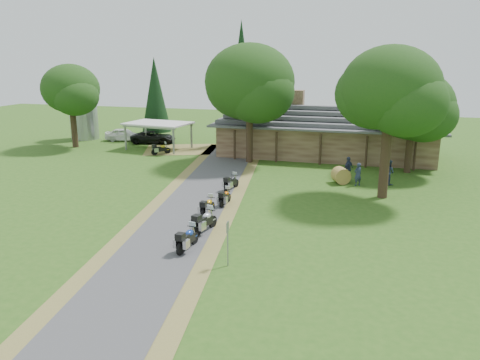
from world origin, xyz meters
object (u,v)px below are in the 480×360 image
(silo, at_px, (83,111))
(car_white_sedan, at_px, (124,133))
(motorcycle_row_a, at_px, (188,238))
(motorcycle_row_b, at_px, (205,220))
(motorcycle_row_e, at_px, (231,182))
(motorcycle_row_c, at_px, (208,206))
(hay_bale, at_px, (341,175))
(motorcycle_carport_a, at_px, (161,148))
(carport, at_px, (159,136))
(lodge, at_px, (326,130))
(car_dark_suv, at_px, (153,134))
(motorcycle_row_d, at_px, (225,196))

(silo, height_order, car_white_sedan, silo)
(motorcycle_row_a, relative_size, motorcycle_row_b, 0.94)
(car_white_sedan, bearing_deg, motorcycle_row_e, -144.02)
(motorcycle_row_c, xyz_separation_m, hay_bale, (7.37, 9.78, 0.01))
(motorcycle_row_a, height_order, hay_bale, motorcycle_row_a)
(motorcycle_row_b, xyz_separation_m, motorcycle_row_c, (-0.79, 2.75, -0.08))
(motorcycle_row_e, relative_size, motorcycle_carport_a, 0.98)
(carport, distance_m, motorcycle_carport_a, 3.11)
(lodge, distance_m, car_white_sedan, 23.28)
(car_dark_suv, height_order, motorcycle_row_d, car_dark_suv)
(hay_bale, bearing_deg, motorcycle_row_c, -127.00)
(carport, relative_size, motorcycle_row_b, 3.20)
(motorcycle_row_b, height_order, motorcycle_row_e, motorcycle_row_b)
(car_white_sedan, relative_size, motorcycle_row_c, 3.10)
(motorcycle_row_a, bearing_deg, motorcycle_row_c, 14.73)
(car_dark_suv, bearing_deg, lodge, -104.99)
(motorcycle_carport_a, bearing_deg, carport, 68.40)
(car_white_sedan, distance_m, motorcycle_carport_a, 9.58)
(hay_bale, bearing_deg, motorcycle_carport_a, 160.52)
(lodge, xyz_separation_m, car_white_sedan, (-23.15, 1.89, -1.54))
(motorcycle_row_d, bearing_deg, motorcycle_row_c, 172.40)
(carport, relative_size, motorcycle_row_e, 3.64)
(lodge, height_order, motorcycle_carport_a, lodge)
(motorcycle_row_d, bearing_deg, carport, 39.87)
(motorcycle_row_a, distance_m, motorcycle_row_e, 11.21)
(motorcycle_row_e, xyz_separation_m, hay_bale, (7.60, 3.94, 0.02))
(car_dark_suv, height_order, motorcycle_row_c, car_dark_suv)
(car_white_sedan, xyz_separation_m, motorcycle_row_a, (18.82, -27.53, -0.27))
(car_white_sedan, bearing_deg, lodge, -106.10)
(carport, bearing_deg, car_dark_suv, 133.04)
(car_white_sedan, relative_size, motorcycle_carport_a, 3.05)
(carport, height_order, motorcycle_row_c, carport)
(carport, bearing_deg, lodge, 12.64)
(motorcycle_row_b, xyz_separation_m, hay_bale, (6.58, 12.54, -0.07))
(car_dark_suv, height_order, motorcycle_row_b, car_dark_suv)
(silo, bearing_deg, hay_bale, -22.08)
(lodge, bearing_deg, motorcycle_carport_a, -165.16)
(motorcycle_row_c, bearing_deg, motorcycle_row_a, -169.28)
(motorcycle_row_b, bearing_deg, motorcycle_row_d, 17.88)
(lodge, relative_size, carport, 3.33)
(motorcycle_row_b, height_order, hay_bale, motorcycle_row_b)
(motorcycle_carport_a, height_order, hay_bale, hay_bale)
(car_dark_suv, xyz_separation_m, motorcycle_row_e, (13.85, -15.81, -0.42))
(motorcycle_row_c, height_order, hay_bale, hay_bale)
(motorcycle_carport_a, bearing_deg, lodge, -35.16)
(silo, relative_size, motorcycle_row_a, 3.45)
(lodge, height_order, carport, lodge)
(lodge, distance_m, car_dark_suv, 19.30)
(silo, height_order, car_dark_suv, silo)
(carport, bearing_deg, motorcycle_row_d, -45.43)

